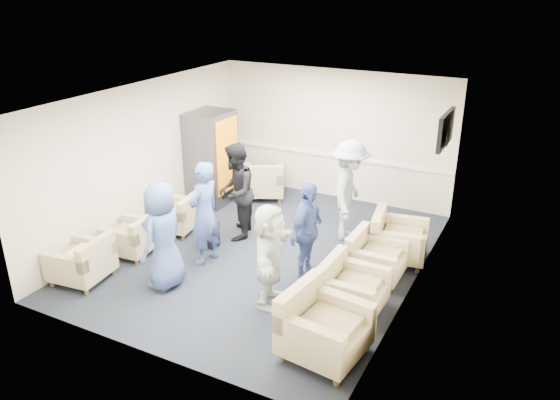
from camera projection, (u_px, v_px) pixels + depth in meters
The scene contains 25 objects.
floor at pixel (265, 253), 9.32m from camera, with size 6.00×6.00×0.00m, color black.
ceiling at pixel (263, 96), 8.29m from camera, with size 6.00×6.00×0.00m, color silver.
back_wall at pixel (334, 135), 11.27m from camera, with size 5.00×0.02×2.70m, color beige.
front_wall at pixel (140, 259), 6.34m from camera, with size 5.00×0.02×2.70m, color beige.
left_wall at pixel (143, 158), 9.87m from camera, with size 0.02×6.00×2.70m, color beige.
right_wall at pixel (418, 207), 7.75m from camera, with size 0.02×6.00×2.70m, color beige.
chair_rail at pixel (333, 156), 11.43m from camera, with size 4.98×0.04×0.06m, color white.
tv at pixel (446, 130), 8.99m from camera, with size 0.10×1.00×0.58m.
armchair_left_near at pixel (84, 263), 8.38m from camera, with size 0.87×0.87×0.63m.
armchair_left_mid at pixel (133, 238), 9.21m from camera, with size 0.81×0.81×0.60m.
armchair_left_far at pixel (178, 216), 10.05m from camera, with size 0.86×0.86×0.61m.
armchair_right_near at pixel (320, 329), 6.71m from camera, with size 1.04×1.04×0.75m.
armchair_right_midnear at pixel (350, 289), 7.64m from camera, with size 0.83×0.83×0.66m.
armchair_right_midfar at pixel (373, 259), 8.47m from camera, with size 0.80×0.80×0.64m.
armchair_right_far at pixel (396, 240), 9.03m from camera, with size 1.00×1.00×0.70m.
armchair_corner at pixel (263, 183), 11.54m from camera, with size 1.15×1.15×0.69m.
vending_machine at pixel (212, 158), 11.14m from camera, with size 0.77×0.90×1.91m.
backpack at pixel (209, 232), 9.48m from camera, with size 0.32×0.23×0.53m.
pillow at pixel (82, 253), 8.31m from camera, with size 0.42×0.31×0.12m, color white.
person_front_left at pixel (163, 236), 8.07m from camera, with size 0.82×0.53×1.67m, color #40569A.
person_mid_left at pixel (204, 213), 8.76m from camera, with size 0.63×0.42×1.73m, color #40569A.
person_back_left at pixel (236, 192), 9.61m from camera, with size 0.85×0.66×1.74m, color black.
person_back_right at pixel (349, 191), 9.54m from camera, with size 1.18×0.68×1.82m, color silver.
person_mid_right at pixel (307, 231), 8.32m from camera, with size 0.92×0.38×1.58m, color #40569A.
person_front_right at pixel (270, 255), 7.64m from camera, with size 1.43×0.45×1.54m, color silver.
Camera 1 is at (4.02, -7.23, 4.40)m, focal length 35.00 mm.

